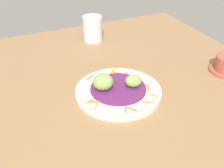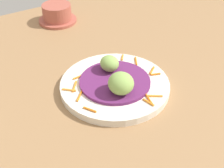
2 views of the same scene
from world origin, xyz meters
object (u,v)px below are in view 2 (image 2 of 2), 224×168
Objects in this scene: guac_scoop_left at (109,63)px; guac_scoop_center at (121,83)px; terracotta_bowl at (58,14)px; main_plate at (115,86)px.

guac_scoop_center is at bearing -15.29° from guac_scoop_left.
guac_scoop_left is at bearing 164.71° from guac_scoop_center.
guac_scoop_left is 32.50cm from terracotta_bowl.
guac_scoop_center is (7.91, -2.16, 0.51)cm from guac_scoop_left.
guac_scoop_center reaches higher than guac_scoop_left.
guac_scoop_center is at bearing -15.29° from main_plate.
guac_scoop_left reaches higher than main_plate.
guac_scoop_left is at bearing -3.51° from terracotta_bowl.
guac_scoop_left is at bearing 164.71° from main_plate.
guac_scoop_center reaches higher than main_plate.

